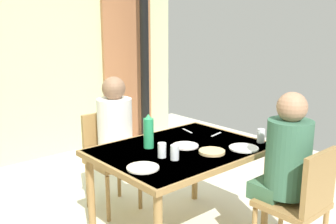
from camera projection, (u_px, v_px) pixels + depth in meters
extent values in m
cube|color=#B7C690|center=(19.00, 54.00, 4.40)|extent=(4.57, 0.10, 2.62)
cube|color=#985E3B|center=(128.00, 71.00, 5.37)|extent=(0.80, 0.05, 2.00)
cylinder|color=black|center=(144.00, 49.00, 5.16)|extent=(0.12, 0.12, 2.62)
cube|color=olive|center=(181.00, 150.00, 2.84)|extent=(1.26, 0.93, 0.04)
cube|color=#F3BB6F|center=(181.00, 148.00, 2.83)|extent=(1.21, 0.90, 0.00)
cylinder|color=olive|center=(266.00, 192.00, 2.99)|extent=(0.06, 0.06, 0.70)
cylinder|color=olive|center=(91.00, 199.00, 2.85)|extent=(0.06, 0.06, 0.70)
cylinder|color=olive|center=(195.00, 164.00, 3.57)|extent=(0.06, 0.06, 0.70)
cube|color=olive|center=(291.00, 204.00, 2.56)|extent=(0.40, 0.40, 0.04)
cube|color=olive|center=(319.00, 184.00, 2.39)|extent=(0.38, 0.04, 0.42)
cylinder|color=olive|center=(281.00, 219.00, 2.85)|extent=(0.04, 0.04, 0.41)
cube|color=olive|center=(113.00, 162.00, 3.36)|extent=(0.40, 0.40, 0.04)
cube|color=olive|center=(101.00, 135.00, 3.45)|extent=(0.38, 0.04, 0.42)
cylinder|color=olive|center=(140.00, 188.00, 3.40)|extent=(0.04, 0.04, 0.41)
cylinder|color=olive|center=(108.00, 199.00, 3.18)|extent=(0.04, 0.04, 0.41)
cylinder|color=olive|center=(119.00, 177.00, 3.65)|extent=(0.04, 0.04, 0.41)
cylinder|color=olive|center=(88.00, 186.00, 3.43)|extent=(0.04, 0.04, 0.41)
cube|color=#3F6E4E|center=(272.00, 188.00, 2.67)|extent=(0.30, 0.22, 0.12)
cylinder|color=#38664C|center=(288.00, 158.00, 2.53)|extent=(0.30, 0.30, 0.52)
sphere|color=#A87A5B|center=(292.00, 107.00, 2.45)|extent=(0.20, 0.20, 0.20)
cube|color=silver|center=(123.00, 160.00, 3.23)|extent=(0.30, 0.22, 0.12)
cylinder|color=silver|center=(115.00, 128.00, 3.25)|extent=(0.30, 0.30, 0.52)
sphere|color=#846047|center=(114.00, 88.00, 3.17)|extent=(0.20, 0.20, 0.20)
cylinder|color=#289A5D|center=(149.00, 133.00, 2.81)|extent=(0.08, 0.08, 0.23)
cone|color=#2F9D5C|center=(148.00, 116.00, 2.78)|extent=(0.05, 0.05, 0.03)
cylinder|color=white|center=(185.00, 146.00, 2.86)|extent=(0.20, 0.20, 0.01)
cylinder|color=white|center=(244.00, 148.00, 2.81)|extent=(0.22, 0.22, 0.01)
cylinder|color=white|center=(143.00, 168.00, 2.42)|extent=(0.21, 0.21, 0.01)
cylinder|color=silver|center=(162.00, 150.00, 2.62)|extent=(0.06, 0.06, 0.10)
cylinder|color=silver|center=(261.00, 136.00, 2.95)|extent=(0.06, 0.06, 0.11)
cylinder|color=silver|center=(175.00, 152.00, 2.57)|extent=(0.06, 0.06, 0.10)
cylinder|color=#DBB77A|center=(212.00, 152.00, 2.71)|extent=(0.19, 0.19, 0.02)
cube|color=silver|center=(216.00, 134.00, 3.17)|extent=(0.15, 0.05, 0.00)
cube|color=silver|center=(187.00, 131.00, 3.28)|extent=(0.05, 0.15, 0.00)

